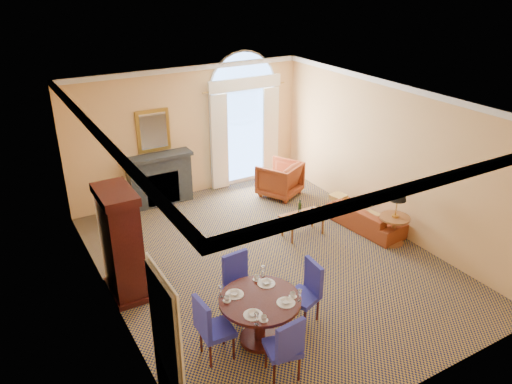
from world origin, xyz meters
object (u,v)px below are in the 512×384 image
armoire (121,245)px  dining_table (260,310)px  coffee_table (303,217)px  side_table (396,210)px  armchair (280,179)px  sofa (366,218)px

armoire → dining_table: armoire is taller
coffee_table → side_table: 1.91m
armoire → armchair: 5.05m
armoire → armchair: bearing=24.7°
sofa → coffee_table: (-1.37, 0.45, 0.18)m
sofa → side_table: bearing=177.2°
armoire → coffee_table: 3.93m
dining_table → armchair: size_ratio=1.32×
side_table → armoire: bearing=168.2°
dining_table → side_table: 4.08m
armoire → dining_table: 2.70m
sofa → armchair: bearing=9.8°
armoire → sofa: armoire is taller
coffee_table → armchair: bearing=71.9°
dining_table → armchair: 5.39m
armoire → coffee_table: bearing=1.8°
armchair → side_table: (0.75, -3.21, 0.34)m
sofa → armchair: armchair is taller
armchair → coffee_table: size_ratio=1.01×
dining_table → armchair: dining_table is taller
dining_table → armoire: bearing=121.8°
coffee_table → side_table: side_table is taller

